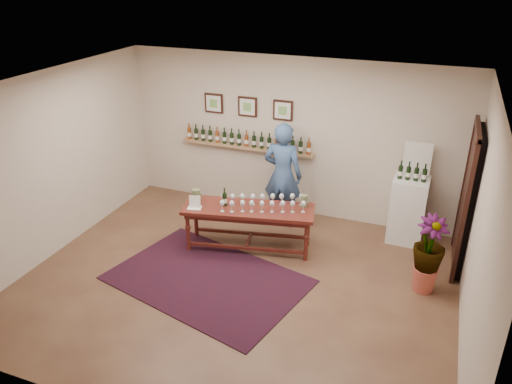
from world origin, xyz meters
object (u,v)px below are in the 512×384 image
(display_pedestal, at_px, (408,210))
(potted_plant, at_px, (428,255))
(person, at_px, (283,175))
(tasting_table, at_px, (249,214))

(display_pedestal, height_order, potted_plant, display_pedestal)
(potted_plant, height_order, person, person)
(tasting_table, distance_m, person, 1.04)
(tasting_table, distance_m, display_pedestal, 2.59)
(tasting_table, relative_size, display_pedestal, 1.95)
(display_pedestal, xyz_separation_m, person, (-2.07, -0.21, 0.37))
(display_pedestal, relative_size, person, 0.59)
(tasting_table, bearing_deg, display_pedestal, 15.09)
(tasting_table, bearing_deg, potted_plant, -15.63)
(tasting_table, height_order, potted_plant, potted_plant)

